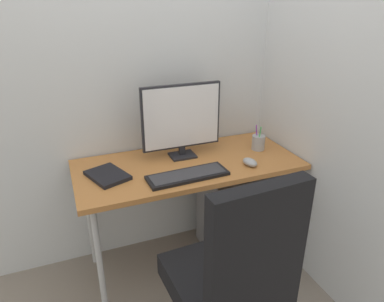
# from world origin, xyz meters

# --- Properties ---
(ground_plane) EXTENTS (8.00, 8.00, 0.00)m
(ground_plane) POSITION_xyz_m (0.00, 0.00, 0.00)
(ground_plane) COLOR slate
(wall_back) EXTENTS (2.52, 0.04, 2.80)m
(wall_back) POSITION_xyz_m (0.00, 0.33, 1.40)
(wall_back) COLOR silver
(wall_back) RESTS_ON ground_plane
(wall_side_right) EXTENTS (0.04, 1.78, 2.80)m
(wall_side_right) POSITION_xyz_m (0.70, -0.17, 1.40)
(wall_side_right) COLOR silver
(wall_side_right) RESTS_ON ground_plane
(desk) EXTENTS (1.34, 0.61, 0.75)m
(desk) POSITION_xyz_m (0.00, 0.00, 0.69)
(desk) COLOR #B27038
(desk) RESTS_ON ground_plane
(office_chair) EXTENTS (0.63, 0.65, 1.09)m
(office_chair) POSITION_xyz_m (-0.10, -0.77, 0.55)
(office_chair) COLOR black
(office_chair) RESTS_ON ground_plane
(filing_cabinet) EXTENTS (0.45, 0.46, 0.59)m
(filing_cabinet) POSITION_xyz_m (0.37, 0.00, 0.30)
(filing_cabinet) COLOR slate
(filing_cabinet) RESTS_ON ground_plane
(monitor) EXTENTS (0.49, 0.12, 0.45)m
(monitor) POSITION_xyz_m (0.00, 0.11, 0.99)
(monitor) COLOR black
(monitor) RESTS_ON desk
(keyboard) EXTENTS (0.46, 0.17, 0.02)m
(keyboard) POSITION_xyz_m (-0.07, -0.17, 0.76)
(keyboard) COLOR black
(keyboard) RESTS_ON desk
(mouse) EXTENTS (0.08, 0.11, 0.04)m
(mouse) POSITION_xyz_m (0.32, -0.17, 0.77)
(mouse) COLOR #9EA0A5
(mouse) RESTS_ON desk
(pen_holder) EXTENTS (0.08, 0.08, 0.17)m
(pen_holder) POSITION_xyz_m (0.50, 0.02, 0.80)
(pen_holder) COLOR #9EA0A5
(pen_holder) RESTS_ON desk
(notebook) EXTENTS (0.25, 0.28, 0.02)m
(notebook) POSITION_xyz_m (-0.48, -0.01, 0.76)
(notebook) COLOR black
(notebook) RESTS_ON desk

